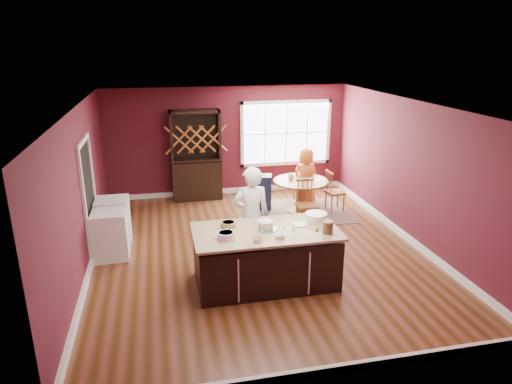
{
  "coord_description": "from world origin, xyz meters",
  "views": [
    {
      "loc": [
        -1.68,
        -7.6,
        3.73
      ],
      "look_at": [
        0.03,
        0.3,
        1.05
      ],
      "focal_mm": 32.0,
      "sensor_mm": 36.0,
      "label": 1
    }
  ],
  "objects_px": {
    "dining_table": "(301,189)",
    "washer": "(111,235)",
    "seated_woman": "(305,177)",
    "hutch": "(196,155)",
    "dryer": "(113,221)",
    "toddler": "(265,175)",
    "layer_cake": "(266,225)",
    "chair_east": "(335,190)",
    "kitchen_island": "(266,258)",
    "chair_south": "(307,203)",
    "high_chair": "(264,191)",
    "chair_north": "(304,180)",
    "baker": "(251,216)"
  },
  "relations": [
    {
      "from": "dining_table",
      "to": "washer",
      "type": "relative_size",
      "value": 1.42
    },
    {
      "from": "seated_woman",
      "to": "hutch",
      "type": "bearing_deg",
      "value": -33.96
    },
    {
      "from": "dryer",
      "to": "toddler",
      "type": "bearing_deg",
      "value": 20.25
    },
    {
      "from": "toddler",
      "to": "layer_cake",
      "type": "bearing_deg",
      "value": -103.18
    },
    {
      "from": "washer",
      "to": "dryer",
      "type": "xyz_separation_m",
      "value": [
        0.0,
        0.64,
        0.01
      ]
    },
    {
      "from": "hutch",
      "to": "dryer",
      "type": "relative_size",
      "value": 2.46
    },
    {
      "from": "chair_east",
      "to": "washer",
      "type": "distance_m",
      "value": 5.06
    },
    {
      "from": "kitchen_island",
      "to": "toddler",
      "type": "relative_size",
      "value": 8.76
    },
    {
      "from": "kitchen_island",
      "to": "chair_south",
      "type": "bearing_deg",
      "value": 56.97
    },
    {
      "from": "dining_table",
      "to": "high_chair",
      "type": "xyz_separation_m",
      "value": [
        -0.77,
        0.36,
        -0.11
      ]
    },
    {
      "from": "kitchen_island",
      "to": "chair_north",
      "type": "height_order",
      "value": "chair_north"
    },
    {
      "from": "chair_south",
      "to": "hutch",
      "type": "relative_size",
      "value": 0.46
    },
    {
      "from": "baker",
      "to": "dryer",
      "type": "distance_m",
      "value": 2.82
    },
    {
      "from": "chair_east",
      "to": "hutch",
      "type": "xyz_separation_m",
      "value": [
        -3.03,
        1.49,
        0.62
      ]
    },
    {
      "from": "chair_south",
      "to": "seated_woman",
      "type": "relative_size",
      "value": 0.73
    },
    {
      "from": "hutch",
      "to": "dryer",
      "type": "xyz_separation_m",
      "value": [
        -1.81,
        -2.3,
        -0.65
      ]
    },
    {
      "from": "baker",
      "to": "kitchen_island",
      "type": "bearing_deg",
      "value": 95.74
    },
    {
      "from": "dining_table",
      "to": "toddler",
      "type": "xyz_separation_m",
      "value": [
        -0.75,
        0.35,
        0.28
      ]
    },
    {
      "from": "chair_south",
      "to": "hutch",
      "type": "bearing_deg",
      "value": 134.57
    },
    {
      "from": "kitchen_island",
      "to": "washer",
      "type": "bearing_deg",
      "value": 149.29
    },
    {
      "from": "baker",
      "to": "chair_north",
      "type": "height_order",
      "value": "baker"
    },
    {
      "from": "layer_cake",
      "to": "high_chair",
      "type": "bearing_deg",
      "value": 77.24
    },
    {
      "from": "seated_woman",
      "to": "high_chair",
      "type": "xyz_separation_m",
      "value": [
        -1.02,
        -0.1,
        -0.26
      ]
    },
    {
      "from": "high_chair",
      "to": "hutch",
      "type": "height_order",
      "value": "hutch"
    },
    {
      "from": "washer",
      "to": "dining_table",
      "type": "bearing_deg",
      "value": 20.42
    },
    {
      "from": "kitchen_island",
      "to": "dining_table",
      "type": "bearing_deg",
      "value": 62.89
    },
    {
      "from": "washer",
      "to": "baker",
      "type": "bearing_deg",
      "value": -16.67
    },
    {
      "from": "layer_cake",
      "to": "toddler",
      "type": "relative_size",
      "value": 1.33
    },
    {
      "from": "seated_woman",
      "to": "chair_south",
      "type": "bearing_deg",
      "value": 61.35
    },
    {
      "from": "chair_south",
      "to": "chair_north",
      "type": "xyz_separation_m",
      "value": [
        0.46,
        1.63,
        -0.01
      ]
    },
    {
      "from": "kitchen_island",
      "to": "chair_east",
      "type": "relative_size",
      "value": 2.4
    },
    {
      "from": "dining_table",
      "to": "dryer",
      "type": "distance_m",
      "value": 4.12
    },
    {
      "from": "kitchen_island",
      "to": "layer_cake",
      "type": "height_order",
      "value": "layer_cake"
    },
    {
      "from": "chair_east",
      "to": "chair_south",
      "type": "height_order",
      "value": "chair_south"
    },
    {
      "from": "chair_east",
      "to": "seated_woman",
      "type": "height_order",
      "value": "seated_woman"
    },
    {
      "from": "chair_north",
      "to": "dining_table",
      "type": "bearing_deg",
      "value": 36.78
    },
    {
      "from": "layer_cake",
      "to": "high_chair",
      "type": "xyz_separation_m",
      "value": [
        0.75,
        3.31,
        -0.57
      ]
    },
    {
      "from": "dining_table",
      "to": "dryer",
      "type": "bearing_deg",
      "value": -167.95
    },
    {
      "from": "dining_table",
      "to": "seated_woman",
      "type": "height_order",
      "value": "seated_woman"
    },
    {
      "from": "chair_south",
      "to": "washer",
      "type": "xyz_separation_m",
      "value": [
        -3.91,
        -0.67,
        -0.06
      ]
    },
    {
      "from": "kitchen_island",
      "to": "hutch",
      "type": "height_order",
      "value": "hutch"
    },
    {
      "from": "chair_north",
      "to": "hutch",
      "type": "distance_m",
      "value": 2.69
    },
    {
      "from": "kitchen_island",
      "to": "dryer",
      "type": "relative_size",
      "value": 2.56
    },
    {
      "from": "washer",
      "to": "toddler",
      "type": "bearing_deg",
      "value": 29.42
    },
    {
      "from": "baker",
      "to": "layer_cake",
      "type": "distance_m",
      "value": 0.74
    },
    {
      "from": "baker",
      "to": "chair_south",
      "type": "height_order",
      "value": "baker"
    },
    {
      "from": "toddler",
      "to": "washer",
      "type": "xyz_separation_m",
      "value": [
        -3.28,
        -1.85,
        -0.37
      ]
    },
    {
      "from": "layer_cake",
      "to": "chair_north",
      "type": "bearing_deg",
      "value": 63.74
    },
    {
      "from": "dining_table",
      "to": "chair_south",
      "type": "height_order",
      "value": "chair_south"
    },
    {
      "from": "baker",
      "to": "chair_south",
      "type": "distance_m",
      "value": 2.07
    }
  ]
}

